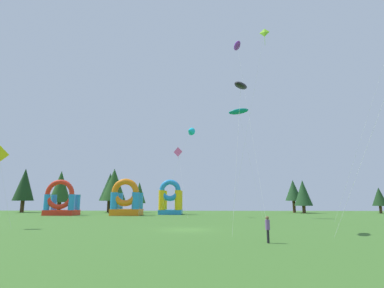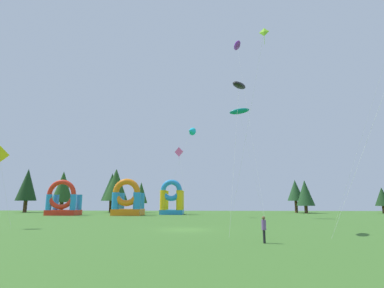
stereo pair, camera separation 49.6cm
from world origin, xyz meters
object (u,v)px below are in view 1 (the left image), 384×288
at_px(kite_lime_diamond, 264,36).
at_px(kite_black_parafoil, 241,86).
at_px(person_left_edge, 268,227).
at_px(inflatable_blue_arch, 171,201).
at_px(inflatable_orange_dome, 126,202).
at_px(kite_teal_parafoil, 239,111).
at_px(inflatable_yellow_castle, 61,203).
at_px(kite_pink_diamond, 178,153).
at_px(kite_cyan_delta, 190,131).
at_px(kite_purple_parafoil, 237,46).

bearing_deg(kite_lime_diamond, kite_black_parafoil, -119.11).
bearing_deg(kite_black_parafoil, person_left_edge, -86.88).
relative_size(inflatable_blue_arch, inflatable_orange_dome, 1.02).
xyz_separation_m(kite_teal_parafoil, person_left_edge, (-2.10, -30.87, -16.81)).
height_order(inflatable_yellow_castle, inflatable_blue_arch, inflatable_blue_arch).
height_order(kite_pink_diamond, kite_black_parafoil, kite_black_parafoil).
xyz_separation_m(kite_pink_diamond, inflatable_orange_dome, (-10.20, 4.69, -8.67)).
distance_m(kite_lime_diamond, kite_cyan_delta, 22.28).
distance_m(kite_pink_diamond, inflatable_orange_dome, 14.18).
xyz_separation_m(kite_purple_parafoil, inflatable_blue_arch, (-11.65, 22.88, -21.56)).
distance_m(kite_pink_diamond, person_left_edge, 36.17).
bearing_deg(kite_black_parafoil, inflatable_blue_arch, 106.21).
bearing_deg(inflatable_orange_dome, kite_black_parafoil, -59.40).
relative_size(kite_black_parafoil, kite_cyan_delta, 0.90).
bearing_deg(person_left_edge, kite_teal_parafoil, -8.56).
xyz_separation_m(kite_pink_diamond, inflatable_yellow_castle, (-22.62, 4.33, -8.75)).
relative_size(kite_purple_parafoil, inflatable_blue_arch, 3.57).
relative_size(kite_black_parafoil, person_left_edge, 8.60).
height_order(kite_pink_diamond, inflatable_yellow_castle, kite_pink_diamond).
relative_size(kite_lime_diamond, kite_black_parafoil, 1.66).
height_order(kite_pink_diamond, inflatable_orange_dome, kite_pink_diamond).
bearing_deg(inflatable_blue_arch, inflatable_orange_dome, -149.05).
distance_m(kite_cyan_delta, inflatable_yellow_castle, 28.13).
bearing_deg(kite_cyan_delta, inflatable_yellow_castle, 168.76).
distance_m(kite_black_parafoil, inflatable_blue_arch, 38.50).
relative_size(kite_pink_diamond, kite_lime_diamond, 0.51).
bearing_deg(kite_pink_diamond, person_left_edge, -75.94).
bearing_deg(inflatable_blue_arch, kite_teal_parafoil, -43.58).
relative_size(kite_purple_parafoil, person_left_edge, 15.15).
height_order(kite_teal_parafoil, inflatable_orange_dome, kite_teal_parafoil).
bearing_deg(kite_teal_parafoil, person_left_edge, -93.90).
relative_size(kite_teal_parafoil, inflatable_blue_arch, 2.66).
relative_size(inflatable_yellow_castle, inflatable_blue_arch, 0.96).
bearing_deg(inflatable_blue_arch, inflatable_yellow_castle, -165.92).
bearing_deg(kite_lime_diamond, inflatable_blue_arch, 116.51).
relative_size(kite_pink_diamond, inflatable_orange_dome, 1.73).
height_order(kite_lime_diamond, kite_black_parafoil, kite_lime_diamond).
distance_m(kite_teal_parafoil, kite_black_parafoil, 23.86).
distance_m(inflatable_yellow_castle, inflatable_blue_arch, 20.94).
distance_m(kite_black_parafoil, inflatable_yellow_castle, 44.55).
bearing_deg(inflatable_blue_arch, person_left_edge, -76.00).
xyz_separation_m(inflatable_blue_arch, inflatable_orange_dome, (-7.89, -4.73, -0.22)).
distance_m(kite_pink_diamond, kite_black_parafoil, 27.40).
height_order(kite_lime_diamond, person_left_edge, kite_lime_diamond).
bearing_deg(person_left_edge, kite_cyan_delta, 6.22).
bearing_deg(inflatable_orange_dome, kite_cyan_delta, -23.26).
distance_m(kite_black_parafoil, kite_cyan_delta, 26.26).
bearing_deg(kite_purple_parafoil, kite_black_parafoil, -95.93).
distance_m(kite_pink_diamond, inflatable_yellow_castle, 24.64).
bearing_deg(kite_black_parafoil, kite_purple_parafoil, 84.07).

